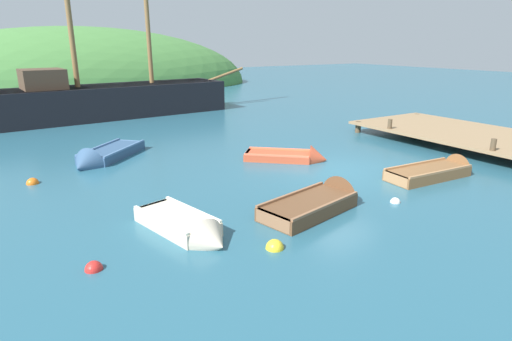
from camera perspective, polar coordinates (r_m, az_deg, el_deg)
name	(u,v)px	position (r m, az deg, el deg)	size (l,w,h in m)	color
ground_plane	(340,171)	(15.47, 11.43, -0.01)	(120.00, 120.00, 0.00)	#285B70
dock	(468,134)	(21.30, 26.97, 4.45)	(5.30, 9.84, 1.62)	#937551
shore_hill	(82,88)	(47.10, -22.67, 10.34)	(36.52, 18.86, 12.07)	#477F3D
sailing_ship	(113,104)	(27.89, -18.97, 8.54)	(16.74, 4.41, 13.13)	black
rowboat_portside	(103,158)	(17.51, -20.17, 1.65)	(3.58, 3.51, 1.21)	#335175
rowboat_outer_left	(440,172)	(15.93, 23.78, -0.21)	(3.86, 1.35, 1.09)	brown
rowboat_center	(293,158)	(16.57, 5.08, 1.68)	(3.16, 2.98, 1.11)	#C64C2D
rowboat_near_dock	(322,203)	(11.92, 8.98, -4.41)	(3.71, 1.98, 1.22)	brown
rowboat_far	(188,229)	(10.35, -9.31, -7.93)	(1.65, 3.10, 0.99)	beige
buoy_red	(94,269)	(9.40, -21.26, -12.48)	(0.36, 0.36, 0.36)	red
buoy_white	(395,202)	(12.84, 18.47, -4.16)	(0.29, 0.29, 0.29)	white
buoy_yellow	(275,248)	(9.61, 2.57, -10.56)	(0.42, 0.42, 0.42)	yellow
buoy_orange	(33,184)	(15.62, -28.18, -1.59)	(0.39, 0.39, 0.39)	orange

